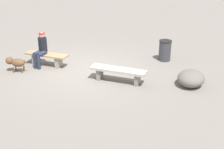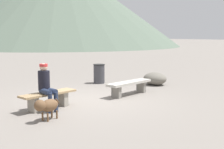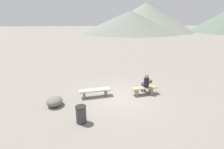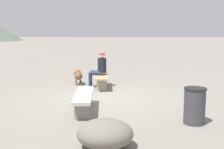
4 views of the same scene
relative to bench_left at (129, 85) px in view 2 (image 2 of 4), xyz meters
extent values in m
cube|color=gray|center=(1.44, -0.20, -0.37)|extent=(210.00, 210.00, 0.06)
cube|color=gray|center=(-0.64, -0.10, -0.15)|extent=(0.18, 0.34, 0.37)
cube|color=gray|center=(0.64, 0.10, -0.15)|extent=(0.18, 0.34, 0.37)
cube|color=#B2ADA3|center=(0.00, 0.00, 0.07)|extent=(1.89, 0.70, 0.08)
cube|color=gray|center=(2.49, -0.06, -0.14)|extent=(0.19, 0.35, 0.40)
cube|color=gray|center=(3.43, 0.08, -0.14)|extent=(0.19, 0.35, 0.40)
cube|color=#A3845B|center=(2.96, 0.01, 0.09)|extent=(1.66, 0.66, 0.05)
cylinder|color=black|center=(3.09, 0.03, 0.45)|extent=(0.31, 0.31, 0.52)
sphere|color=beige|center=(3.09, 0.03, 0.80)|extent=(0.20, 0.20, 0.20)
cylinder|color=red|center=(3.09, 0.03, 0.86)|extent=(0.21, 0.21, 0.07)
cylinder|color=#232D47|center=(3.16, 0.25, 0.19)|extent=(0.18, 0.43, 0.15)
cylinder|color=#232D47|center=(3.14, 0.46, -0.07)|extent=(0.11, 0.11, 0.53)
cylinder|color=#232D47|center=(2.99, 0.23, 0.19)|extent=(0.18, 0.43, 0.15)
cylinder|color=#232D47|center=(2.97, 0.44, -0.07)|extent=(0.11, 0.11, 0.53)
ellipsoid|color=brown|center=(3.43, 0.98, 0.01)|extent=(0.56, 0.44, 0.30)
sphere|color=brown|center=(3.72, 1.09, 0.07)|extent=(0.27, 0.27, 0.27)
cylinder|color=brown|center=(3.55, 1.11, -0.24)|extent=(0.04, 0.04, 0.20)
cylinder|color=brown|center=(3.60, 0.96, -0.24)|extent=(0.04, 0.04, 0.20)
cylinder|color=brown|center=(3.25, 1.00, -0.24)|extent=(0.04, 0.04, 0.20)
cylinder|color=brown|center=(3.31, 0.85, -0.24)|extent=(0.04, 0.04, 0.20)
cylinder|color=brown|center=(3.16, 0.88, 0.05)|extent=(0.12, 0.07, 0.15)
cylinder|color=#38383D|center=(-0.65, -2.58, 0.04)|extent=(0.45, 0.45, 0.76)
cylinder|color=black|center=(-0.65, -2.58, 0.44)|extent=(0.48, 0.48, 0.03)
ellipsoid|color=#6B665B|center=(-2.15, -0.85, -0.09)|extent=(0.91, 1.03, 0.50)
cone|color=#566656|center=(-20.51, -40.85, 7.26)|extent=(42.08, 42.08, 15.19)
camera|label=1|loc=(-4.16, 7.93, 3.85)|focal=48.34mm
camera|label=2|loc=(6.59, 7.24, 1.66)|focal=47.81mm
camera|label=3|loc=(-0.03, -9.26, 4.05)|focal=27.33mm
camera|label=4|loc=(-6.64, -1.52, 1.63)|focal=44.57mm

